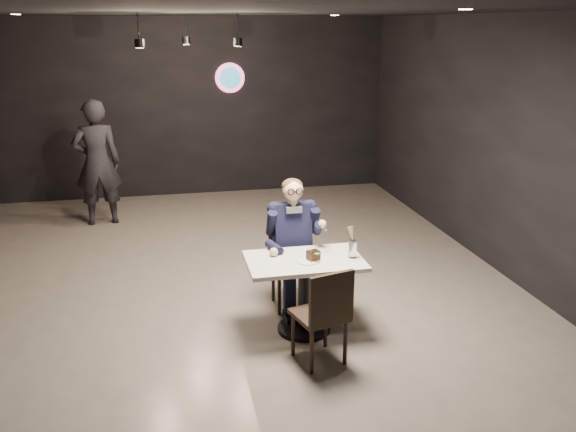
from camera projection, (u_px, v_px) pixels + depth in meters
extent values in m
plane|color=gray|center=(211.00, 301.00, 6.62)|extent=(9.00, 9.00, 0.00)
cube|color=black|center=(188.00, 24.00, 7.61)|extent=(1.40, 1.20, 0.36)
cube|color=silver|center=(304.00, 295.00, 5.88)|extent=(1.10, 0.70, 0.75)
cube|color=black|center=(292.00, 266.00, 6.37)|extent=(0.42, 0.46, 0.92)
cube|color=black|center=(319.00, 313.00, 5.33)|extent=(0.52, 0.55, 0.92)
cube|color=black|center=(292.00, 243.00, 6.29)|extent=(0.60, 0.80, 1.44)
cylinder|color=white|center=(308.00, 261.00, 5.70)|extent=(0.21, 0.21, 0.01)
cube|color=black|center=(313.00, 256.00, 5.72)|extent=(0.13, 0.12, 0.08)
ellipsoid|color=green|center=(317.00, 253.00, 5.65)|extent=(0.06, 0.04, 0.01)
cylinder|color=silver|center=(353.00, 249.00, 5.78)|extent=(0.08, 0.08, 0.18)
cone|color=tan|center=(352.00, 234.00, 5.71)|extent=(0.08, 0.08, 0.14)
imported|color=black|center=(97.00, 163.00, 8.94)|extent=(0.72, 0.51, 1.86)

